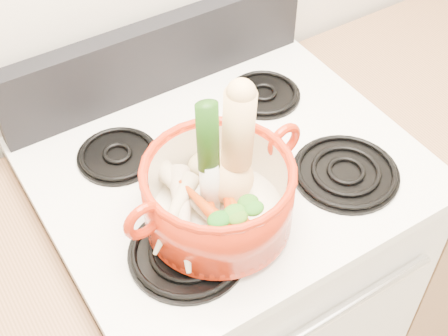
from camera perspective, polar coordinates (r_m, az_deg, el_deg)
stove_body at (r=1.71m, az=0.26°, el=-10.98°), size 0.76×0.65×0.92m
cooktop at (r=1.34m, az=0.33°, el=0.03°), size 0.78×0.67×0.03m
control_backsplash at (r=1.46m, az=-6.07°, el=10.11°), size 0.76×0.05×0.18m
oven_handle at (r=1.30m, az=8.60°, el=-13.98°), size 0.60×0.02×0.02m
burner_front_left at (r=1.17m, az=-3.35°, el=-7.62°), size 0.22×0.22×0.02m
burner_front_right at (r=1.32m, az=11.09°, el=-0.33°), size 0.22×0.22×0.02m
burner_back_left at (r=1.35m, az=-9.72°, el=1.25°), size 0.17×0.17×0.02m
burner_back_right at (r=1.48m, az=3.64°, el=6.85°), size 0.17×0.17×0.02m
dutch_oven at (r=1.15m, az=-0.53°, el=-2.53°), size 0.31×0.31×0.14m
pot_handle_left at (r=1.06m, az=-7.37°, el=-4.80°), size 0.08×0.03×0.08m
pot_handle_right at (r=1.19m, az=5.52°, el=2.51°), size 0.08×0.03×0.08m
squash at (r=1.11m, az=0.54°, el=1.71°), size 0.13×0.12×0.25m
leek at (r=1.09m, az=-1.36°, el=0.84°), size 0.05×0.06×0.26m
ginger at (r=1.23m, az=-1.34°, el=0.44°), size 0.10×0.08×0.05m
parsnip_0 at (r=1.15m, az=-3.68°, el=-4.08°), size 0.10×0.20×0.05m
parsnip_1 at (r=1.13m, az=-3.74°, el=-4.55°), size 0.13×0.22×0.06m
parsnip_2 at (r=1.16m, az=-3.56°, el=-2.11°), size 0.08×0.21×0.06m
parsnip_3 at (r=1.13m, az=-4.63°, el=-4.11°), size 0.16×0.14×0.05m
carrot_0 at (r=1.15m, az=-0.79°, el=-4.27°), size 0.07×0.15×0.04m
carrot_1 at (r=1.14m, az=-1.06°, el=-4.47°), size 0.09×0.15×0.04m
carrot_2 at (r=1.14m, az=0.83°, el=-3.52°), size 0.05×0.16×0.04m
carrot_3 at (r=1.12m, az=0.55°, el=-4.45°), size 0.07×0.13×0.04m
carrot_4 at (r=1.12m, az=-1.65°, el=-3.76°), size 0.05×0.16×0.04m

